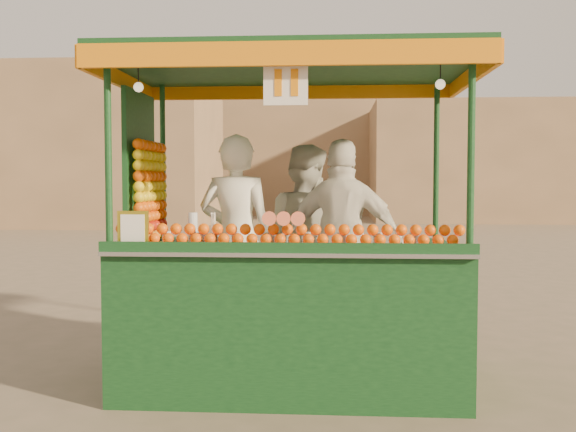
# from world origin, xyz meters

# --- Properties ---
(ground) EXTENTS (90.00, 90.00, 0.00)m
(ground) POSITION_xyz_m (0.00, 0.00, 0.00)
(ground) COLOR #665B49
(ground) RESTS_ON ground
(building_left) EXTENTS (10.00, 6.00, 6.00)m
(building_left) POSITION_xyz_m (-9.00, 20.00, 3.00)
(building_left) COLOR #9A7757
(building_left) RESTS_ON ground
(building_right) EXTENTS (9.00, 6.00, 5.00)m
(building_right) POSITION_xyz_m (7.00, 24.00, 2.50)
(building_right) COLOR #9A7757
(building_right) RESTS_ON ground
(building_center) EXTENTS (14.00, 7.00, 7.00)m
(building_center) POSITION_xyz_m (-2.00, 30.00, 3.50)
(building_center) COLOR #9A7757
(building_center) RESTS_ON ground
(juice_cart) EXTENTS (3.07, 1.99, 2.78)m
(juice_cart) POSITION_xyz_m (0.32, -0.04, 0.90)
(juice_cart) COLOR #0D3317
(juice_cart) RESTS_ON ground
(vendor_left) EXTENTS (0.71, 0.51, 1.83)m
(vendor_left) POSITION_xyz_m (-0.10, 0.15, 1.24)
(vendor_left) COLOR white
(vendor_left) RESTS_ON ground
(vendor_middle) EXTENTS (1.06, 0.96, 1.77)m
(vendor_middle) POSITION_xyz_m (0.47, 0.73, 1.21)
(vendor_middle) COLOR beige
(vendor_middle) RESTS_ON ground
(vendor_right) EXTENTS (1.11, 0.60, 1.79)m
(vendor_right) POSITION_xyz_m (0.84, 0.17, 1.22)
(vendor_right) COLOR white
(vendor_right) RESTS_ON ground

